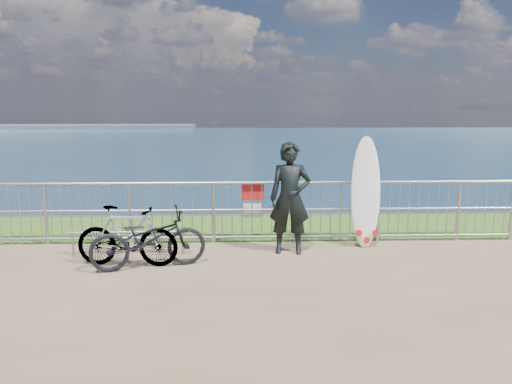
{
  "coord_description": "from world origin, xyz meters",
  "views": [
    {
      "loc": [
        -0.06,
        -7.25,
        2.44
      ],
      "look_at": [
        0.25,
        1.2,
        1.0
      ],
      "focal_mm": 35.0,
      "sensor_mm": 36.0,
      "label": 1
    }
  ],
  "objects_px": {
    "bicycle_near": "(148,239)",
    "bicycle_far": "(127,236)",
    "surfer": "(290,198)",
    "surfboard": "(366,196)"
  },
  "relations": [
    {
      "from": "surfer",
      "to": "surfboard",
      "type": "bearing_deg",
      "value": 22.96
    },
    {
      "from": "bicycle_near",
      "to": "bicycle_far",
      "type": "xyz_separation_m",
      "value": [
        -0.35,
        0.12,
        0.02
      ]
    },
    {
      "from": "surfboard",
      "to": "bicycle_far",
      "type": "bearing_deg",
      "value": -165.31
    },
    {
      "from": "bicycle_far",
      "to": "surfboard",
      "type": "bearing_deg",
      "value": -68.69
    },
    {
      "from": "surfboard",
      "to": "bicycle_near",
      "type": "relative_size",
      "value": 1.11
    },
    {
      "from": "surfboard",
      "to": "bicycle_far",
      "type": "height_order",
      "value": "surfboard"
    },
    {
      "from": "bicycle_near",
      "to": "bicycle_far",
      "type": "bearing_deg",
      "value": 54.5
    },
    {
      "from": "surfer",
      "to": "surfboard",
      "type": "distance_m",
      "value": 1.44
    },
    {
      "from": "surfer",
      "to": "bicycle_far",
      "type": "bearing_deg",
      "value": -160.4
    },
    {
      "from": "bicycle_near",
      "to": "surfer",
      "type": "bearing_deg",
      "value": -88.38
    }
  ]
}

